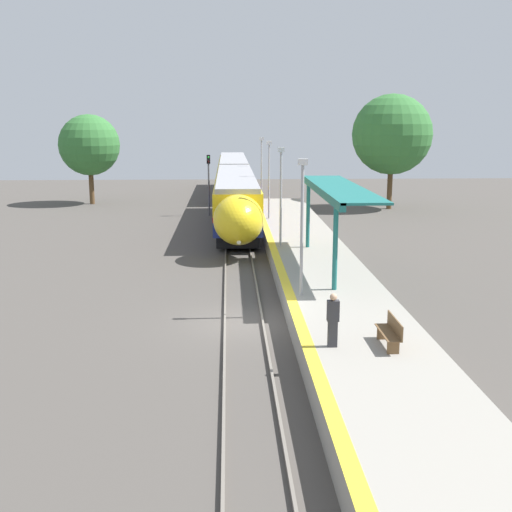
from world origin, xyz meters
TOP-DOWN VIEW (x-y plane):
  - ground_plane at (0.00, 0.00)m, footprint 120.00×120.00m
  - rail_left at (-0.72, 0.00)m, footprint 0.08×90.00m
  - rail_right at (0.72, 0.00)m, footprint 0.08×90.00m
  - train at (0.00, 31.42)m, footprint 2.91×43.80m
  - platform_right at (3.74, 0.00)m, footprint 4.21×64.00m
  - platform_bench at (4.33, -5.15)m, footprint 0.44×1.72m
  - person_waiting at (2.56, -5.09)m, footprint 0.36×0.22m
  - railway_signal at (-2.09, 28.08)m, footprint 0.28×0.28m
  - lamppost_near at (2.27, 0.76)m, footprint 0.36×0.20m
  - lamppost_mid at (2.27, 10.69)m, footprint 0.36×0.20m
  - lamppost_far at (2.27, 20.62)m, footprint 0.36×0.20m
  - lamppost_farthest at (2.27, 30.55)m, footprint 0.36×0.20m
  - station_canopy at (4.29, 5.93)m, footprint 2.02×11.82m
  - background_tree_left at (-13.05, 35.89)m, footprint 5.47×5.47m
  - background_tree_right at (13.43, 31.45)m, footprint 6.79×6.79m

SIDE VIEW (x-z plane):
  - ground_plane at x=0.00m, z-range 0.00..0.00m
  - rail_left at x=-0.72m, z-range 0.00..0.15m
  - rail_right at x=0.72m, z-range 0.00..0.15m
  - platform_right at x=3.74m, z-range 0.00..0.89m
  - platform_bench at x=4.33m, z-range 0.91..1.80m
  - person_waiting at x=2.56m, z-range 0.91..2.58m
  - train at x=0.00m, z-range 0.28..4.08m
  - railway_signal at x=-2.09m, z-range 0.51..5.37m
  - lamppost_near at x=2.27m, z-range 1.27..6.57m
  - lamppost_mid at x=2.27m, z-range 1.27..6.57m
  - lamppost_far at x=2.27m, z-range 1.27..6.57m
  - lamppost_farthest at x=2.27m, z-range 1.27..6.57m
  - station_canopy at x=4.29m, z-range 2.50..6.23m
  - background_tree_left at x=-13.05m, z-range 1.30..9.39m
  - background_tree_right at x=13.43m, z-range 1.48..11.24m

